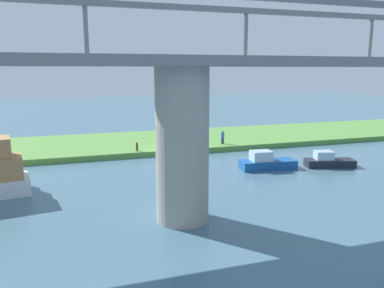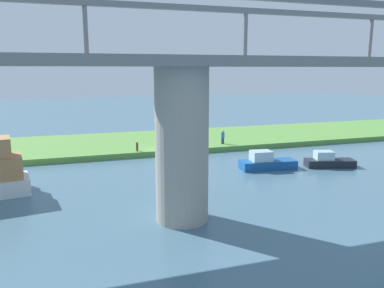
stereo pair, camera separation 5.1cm
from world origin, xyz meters
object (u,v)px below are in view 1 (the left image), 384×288
object	(u,v)px
bridge_pylon	(182,146)
person_on_bank	(223,137)
motorboat_white	(266,162)
riverboat_paddlewheel	(328,161)
mooring_post	(137,147)

from	to	relation	value
bridge_pylon	person_on_bank	xyz separation A→B (m)	(-9.20, -16.59, -2.81)
bridge_pylon	person_on_bank	distance (m)	19.18
motorboat_white	person_on_bank	bearing A→B (deg)	-88.26
motorboat_white	riverboat_paddlewheel	bearing A→B (deg)	169.46
bridge_pylon	riverboat_paddlewheel	bearing A→B (deg)	-154.09
mooring_post	riverboat_paddlewheel	bearing A→B (deg)	148.92
person_on_bank	mooring_post	distance (m)	8.87
person_on_bank	riverboat_paddlewheel	distance (m)	10.95
person_on_bank	mooring_post	size ratio (longest dim) A/B	1.71
bridge_pylon	riverboat_paddlewheel	xyz separation A→B (m)	(-14.67, -7.12, -3.55)
riverboat_paddlewheel	bridge_pylon	bearing A→B (deg)	25.91
riverboat_paddlewheel	person_on_bank	bearing A→B (deg)	-60.02
person_on_bank	mooring_post	xyz separation A→B (m)	(8.82, 0.86, -0.29)
riverboat_paddlewheel	mooring_post	bearing A→B (deg)	-31.08
mooring_post	motorboat_white	distance (m)	11.88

